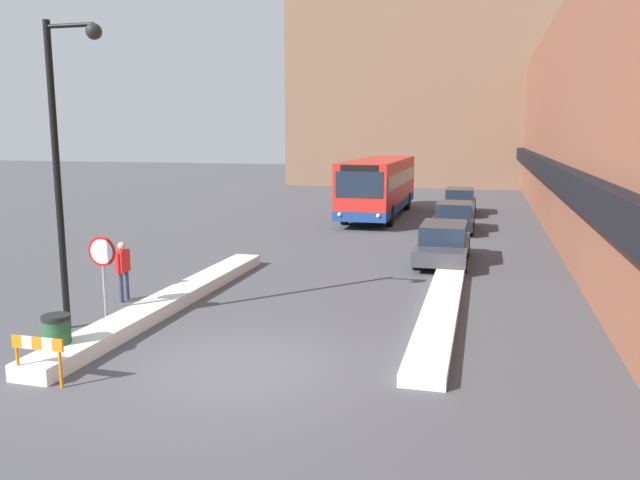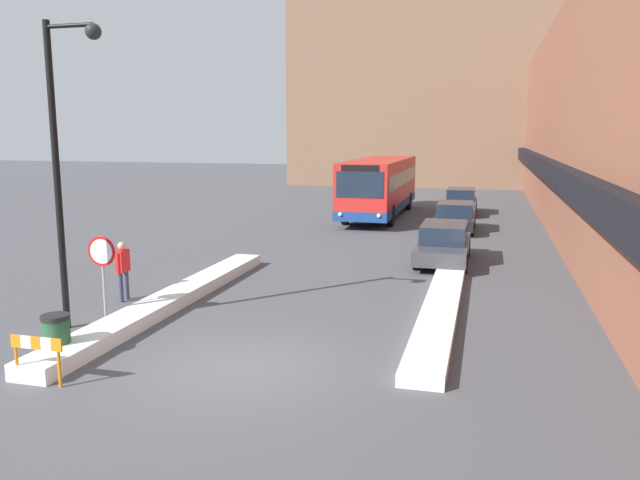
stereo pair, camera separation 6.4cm
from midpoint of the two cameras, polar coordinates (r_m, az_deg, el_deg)
name	(u,v)px [view 1 (the left image)]	position (r m, az deg, el deg)	size (l,w,h in m)	color
ground_plane	(243,367)	(12.95, -7.21, -11.48)	(160.00, 160.00, 0.00)	#47474C
building_row_right	(596,125)	(35.58, 23.86, 9.62)	(5.50, 60.00, 10.24)	brown
building_backdrop_far	(437,75)	(58.52, 10.60, 14.62)	(26.00, 8.00, 19.62)	brown
snow_bank_left	(172,299)	(17.67, -13.46, -5.28)	(0.90, 11.40, 0.34)	silver
snow_bank_right	(443,300)	(17.55, 11.09, -5.43)	(0.90, 11.96, 0.26)	silver
city_bus	(379,185)	(35.37, 5.38, 4.99)	(2.65, 11.71, 3.23)	red
parked_car_front	(443,243)	(23.14, 11.13, -0.25)	(1.83, 4.73, 1.43)	#38383D
parked_car_middle	(454,216)	(30.83, 12.10, 2.13)	(1.91, 4.33, 1.37)	black
parked_car_back	(460,201)	(37.43, 12.61, 3.47)	(1.81, 4.49, 1.48)	#38383D
stop_sign	(103,260)	(16.51, -19.37, -1.73)	(0.76, 0.08, 2.14)	gray
street_lamp	(65,146)	(15.66, -22.42, 7.96)	(1.46, 0.36, 7.18)	black
pedestrian	(123,266)	(18.30, -17.68, -2.25)	(0.23, 0.55, 1.69)	#333851
trash_bin	(57,337)	(14.26, -23.02, -8.16)	(0.59, 0.59, 0.95)	#234C2D
construction_barricade	(38,351)	(12.91, -24.52, -9.23)	(1.10, 0.06, 0.94)	orange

